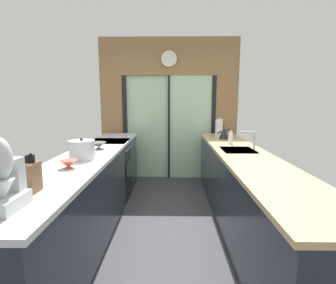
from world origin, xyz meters
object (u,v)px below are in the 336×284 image
at_px(mixing_bowl_far, 98,145).
at_px(stand_mixer, 4,182).
at_px(oven_range, 110,170).
at_px(paper_towel_roll, 219,127).
at_px(mixing_bowl_near, 68,164).
at_px(stock_pot, 82,150).
at_px(soap_bottle, 231,138).
at_px(kettle, 224,133).
at_px(mixing_bowl_mid, 92,150).
at_px(knife_block, 31,177).

distance_m(mixing_bowl_far, stand_mixer, 1.86).
bearing_deg(oven_range, paper_towel_roll, 20.32).
bearing_deg(mixing_bowl_near, paper_towel_roll, 52.12).
distance_m(oven_range, mixing_bowl_near, 1.70).
distance_m(stock_pot, soap_bottle, 2.03).
height_order(mixing_bowl_far, stock_pot, stock_pot).
bearing_deg(mixing_bowl_far, stand_mixer, -90.00).
bearing_deg(mixing_bowl_far, kettle, 26.55).
distance_m(mixing_bowl_far, paper_towel_roll, 2.22).
relative_size(mixing_bowl_mid, mixing_bowl_far, 0.68).
height_order(mixing_bowl_far, kettle, kettle).
distance_m(oven_range, knife_block, 2.32).
xyz_separation_m(mixing_bowl_near, mixing_bowl_mid, (0.00, 0.71, -0.00)).
distance_m(knife_block, paper_towel_roll, 3.41).
distance_m(mixing_bowl_near, stand_mixer, 0.91).
distance_m(stock_pot, paper_towel_roll, 2.62).
relative_size(mixing_bowl_mid, stand_mixer, 0.34).
relative_size(oven_range, stock_pot, 3.39).
xyz_separation_m(oven_range, mixing_bowl_far, (0.02, -0.66, 0.51)).
xyz_separation_m(mixing_bowl_near, kettle, (1.78, 1.85, 0.05)).
distance_m(mixing_bowl_mid, paper_towel_roll, 2.38).
distance_m(mixing_bowl_far, knife_block, 1.58).
bearing_deg(mixing_bowl_far, knife_block, -90.00).
bearing_deg(soap_bottle, paper_towel_roll, 90.00).
bearing_deg(stock_pot, kettle, 39.71).
xyz_separation_m(stand_mixer, stock_pot, (-0.00, 1.27, -0.06)).
xyz_separation_m(stock_pot, soap_bottle, (1.78, 0.99, -0.01)).
distance_m(mixing_bowl_near, mixing_bowl_mid, 0.71).
distance_m(mixing_bowl_near, knife_block, 0.63).
height_order(stock_pot, soap_bottle, stock_pot).
height_order(knife_block, stock_pot, knife_block).
bearing_deg(oven_range, mixing_bowl_near, -89.35).
relative_size(mixing_bowl_near, paper_towel_roll, 0.51).
distance_m(oven_range, mixing_bowl_mid, 1.04).
bearing_deg(mixing_bowl_far, mixing_bowl_mid, -90.00).
bearing_deg(mixing_bowl_far, paper_towel_roll, 36.77).
bearing_deg(paper_towel_roll, stand_mixer, -119.15).
bearing_deg(knife_block, soap_bottle, 48.00).
relative_size(knife_block, soap_bottle, 1.23).
xyz_separation_m(kettle, paper_towel_roll, (-0.00, 0.44, 0.05)).
bearing_deg(mixing_bowl_far, soap_bottle, 12.55).
xyz_separation_m(kettle, soap_bottle, (-0.00, -0.49, -0.00)).
height_order(knife_block, paper_towel_roll, paper_towel_roll).
bearing_deg(mixing_bowl_far, mixing_bowl_near, -90.00).
relative_size(mixing_bowl_mid, soap_bottle, 0.66).
xyz_separation_m(mixing_bowl_far, kettle, (1.78, 0.89, 0.05)).
height_order(stand_mixer, kettle, stand_mixer).
bearing_deg(soap_bottle, mixing_bowl_mid, -160.00).
bearing_deg(knife_block, mixing_bowl_mid, 90.00).
xyz_separation_m(mixing_bowl_near, mixing_bowl_far, (0.00, 0.96, 0.00)).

